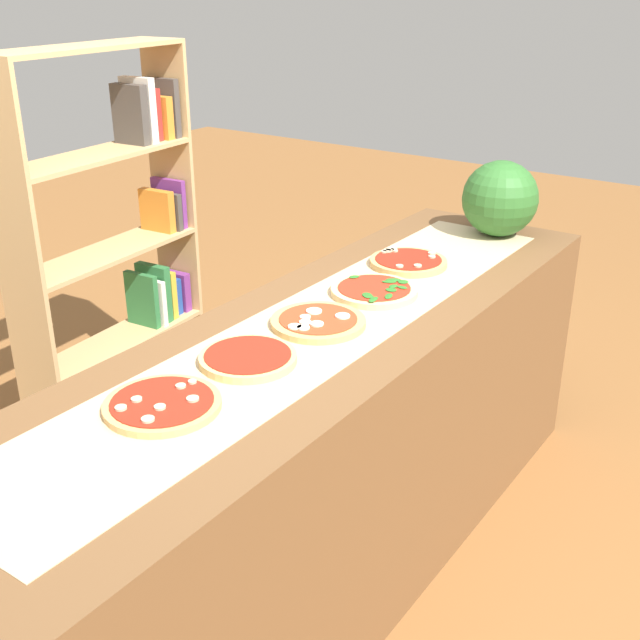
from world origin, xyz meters
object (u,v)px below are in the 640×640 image
object	(u,v)px
pizza_plain_1	(248,358)
pizza_mushroom_4	(408,262)
pizza_mushroom_0	(162,404)
watermelon	(500,199)
pizza_spinach_3	(374,291)
pizza_mozzarella_2	(318,322)
bookshelf	(130,253)

from	to	relation	value
pizza_plain_1	pizza_mushroom_4	size ratio (longest dim) A/B	0.96
pizza_mushroom_0	watermelon	bearing A→B (deg)	-3.30
pizza_spinach_3	watermelon	bearing A→B (deg)	-4.72
watermelon	pizza_mushroom_0	bearing A→B (deg)	176.70
pizza_mozzarella_2	pizza_spinach_3	world-z (taller)	pizza_spinach_3
pizza_plain_1	pizza_mushroom_4	distance (m)	0.91
pizza_plain_1	watermelon	size ratio (longest dim) A/B	0.89
bookshelf	pizza_mozzarella_2	bearing A→B (deg)	-107.51
pizza_mushroom_0	pizza_mozzarella_2	bearing A→B (deg)	-2.38
pizza_mushroom_0	pizza_mozzarella_2	world-z (taller)	same
watermelon	pizza_mushroom_4	bearing A→B (deg)	167.66
pizza_mushroom_0	pizza_plain_1	world-z (taller)	pizza_mushroom_0
pizza_plain_1	pizza_mozzarella_2	bearing A→B (deg)	-2.74
pizza_plain_1	watermelon	world-z (taller)	watermelon
pizza_plain_1	bookshelf	bearing A→B (deg)	60.56
pizza_mushroom_0	watermelon	size ratio (longest dim) A/B	0.95
pizza_mozzarella_2	pizza_spinach_3	distance (m)	0.30
pizza_mozzarella_2	watermelon	world-z (taller)	watermelon
pizza_mozzarella_2	pizza_mushroom_4	xyz separation A→B (m)	(0.61, 0.04, 0.00)
pizza_mushroom_0	pizza_plain_1	size ratio (longest dim) A/B	1.07
pizza_mushroom_0	pizza_mozzarella_2	xyz separation A→B (m)	(0.61, -0.03, 0.00)
watermelon	bookshelf	distance (m)	1.53
pizza_mushroom_4	watermelon	world-z (taller)	watermelon
pizza_plain_1	pizza_mushroom_4	xyz separation A→B (m)	(0.91, 0.02, 0.00)
pizza_spinach_3	bookshelf	bearing A→B (deg)	85.92
pizza_mushroom_4	pizza_spinach_3	bearing A→B (deg)	-171.57
pizza_mushroom_0	pizza_mushroom_4	xyz separation A→B (m)	(1.21, 0.01, 0.00)
pizza_mushroom_4	bookshelf	xyz separation A→B (m)	(-0.21, 1.21, -0.14)
pizza_plain_1	bookshelf	size ratio (longest dim) A/B	0.16
pizza_mozzarella_2	pizza_spinach_3	xyz separation A→B (m)	(0.30, -0.01, 0.00)
pizza_spinach_3	pizza_mushroom_4	world-z (taller)	pizza_mushroom_4
pizza_plain_1	pizza_mozzarella_2	world-z (taller)	pizza_mozzarella_2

